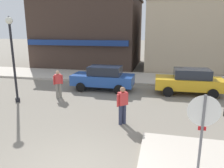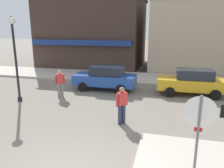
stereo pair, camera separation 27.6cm
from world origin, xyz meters
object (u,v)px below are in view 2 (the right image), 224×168
(lamp_post, at_px, (14,47))
(parked_car_second, at_px, (192,82))
(parked_car_nearest, at_px, (105,78))
(pedestrian_crossing_far, at_px, (122,104))
(stop_sign, at_px, (199,125))
(pedestrian_crossing_near, at_px, (60,83))

(lamp_post, xyz_separation_m, parked_car_second, (9.34, 3.70, -2.15))
(parked_car_nearest, relative_size, pedestrian_crossing_far, 2.49)
(stop_sign, xyz_separation_m, parked_car_second, (0.63, 8.15, -0.71))
(pedestrian_crossing_far, bearing_deg, stop_sign, -47.94)
(stop_sign, relative_size, parked_car_second, 0.57)
(pedestrian_crossing_near, xyz_separation_m, pedestrian_crossing_far, (4.25, -2.79, 0.00))
(parked_car_nearest, xyz_separation_m, pedestrian_crossing_near, (-2.08, -2.31, 0.06))
(stop_sign, relative_size, lamp_post, 0.51)
(pedestrian_crossing_far, bearing_deg, pedestrian_crossing_near, 146.70)
(parked_car_nearest, bearing_deg, pedestrian_crossing_far, -66.93)
(stop_sign, xyz_separation_m, parked_car_nearest, (-4.75, 7.96, -0.71))
(lamp_post, relative_size, parked_car_second, 1.12)
(lamp_post, xyz_separation_m, parked_car_nearest, (3.95, 3.51, -2.15))
(parked_car_nearest, bearing_deg, lamp_post, -138.43)
(stop_sign, height_order, pedestrian_crossing_near, stop_sign)
(pedestrian_crossing_near, bearing_deg, pedestrian_crossing_far, -33.30)
(lamp_post, relative_size, parked_car_nearest, 1.13)
(parked_car_second, xyz_separation_m, pedestrian_crossing_far, (-3.21, -5.30, 0.06))
(lamp_post, distance_m, pedestrian_crossing_far, 6.66)
(lamp_post, xyz_separation_m, pedestrian_crossing_far, (6.12, -1.59, -2.09))
(stop_sign, height_order, lamp_post, lamp_post)
(stop_sign, bearing_deg, parked_car_nearest, 120.84)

